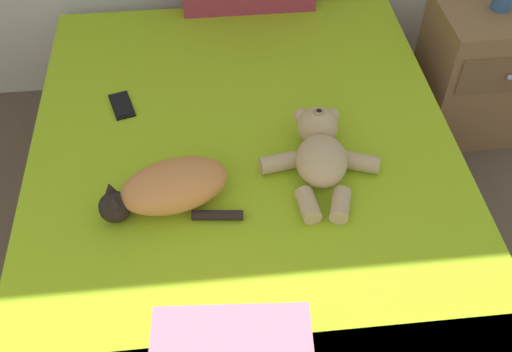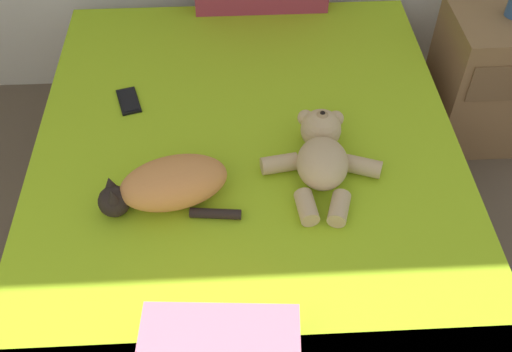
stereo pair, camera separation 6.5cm
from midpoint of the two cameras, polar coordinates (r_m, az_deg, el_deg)
bed at (r=2.21m, az=-1.79°, el=-2.60°), size 1.55×2.00×0.49m
cat at (r=1.85m, az=-9.45°, el=-1.20°), size 0.44×0.27×0.15m
teddy_bear at (r=1.96m, az=5.25°, el=2.30°), size 0.41×0.46×0.15m
cell_phone at (r=2.28m, az=-13.64°, el=6.64°), size 0.11×0.16×0.01m
nightstand at (r=2.85m, az=20.26°, el=9.47°), size 0.48×0.43×0.61m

